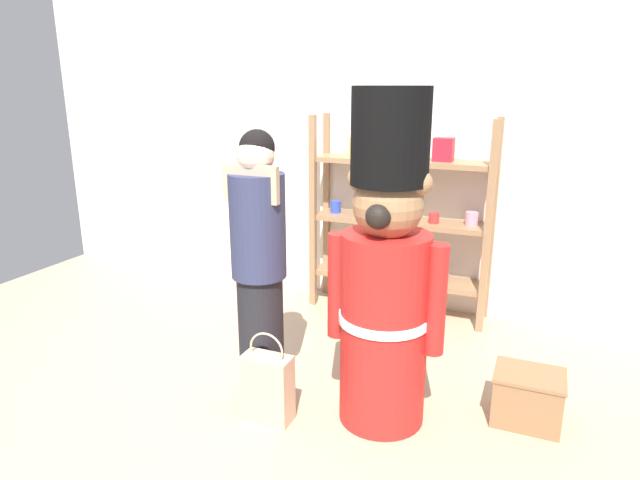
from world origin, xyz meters
name	(u,v)px	position (x,y,z in m)	size (l,w,h in m)	color
ground_plane	(232,435)	(0.00, 0.00, 0.00)	(6.40, 6.40, 0.00)	tan
back_wall	(367,147)	(0.00, 2.20, 1.30)	(6.40, 0.12, 2.60)	silver
merchandise_shelf	(399,214)	(0.35, 1.98, 0.81)	(1.42, 0.35, 1.57)	#93704C
teddy_bear_guard	(386,277)	(0.68, 0.47, 0.83)	(0.64, 0.48, 1.79)	red
person_shopper	(259,265)	(-0.04, 0.41, 0.82)	(0.32, 0.31, 1.57)	black
shopping_bag	(267,387)	(0.11, 0.21, 0.20)	(0.27, 0.14, 0.52)	#C1AD89
display_crate	(527,397)	(1.43, 0.74, 0.15)	(0.37, 0.29, 0.29)	olive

